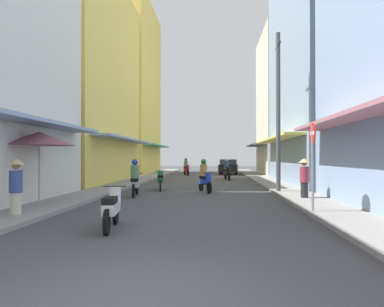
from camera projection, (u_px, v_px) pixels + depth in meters
ground_plane at (199, 185)px, 20.98m from camera, size 92.23×92.23×0.00m
sidewalk_left at (125, 184)px, 21.27m from camera, size 1.69×49.92×0.12m
sidewalk_right at (275, 185)px, 20.70m from camera, size 1.69×49.92×0.12m
building_left_mid at (75, 81)px, 23.48m from camera, size 7.05×12.30×13.36m
building_left_far at (123, 90)px, 35.74m from camera, size 7.05×10.74×16.77m
building_right_mid at (332, 50)px, 22.26m from camera, size 7.05×12.35×16.77m
building_right_far at (294, 105)px, 33.06m from camera, size 7.05×8.67×13.10m
motorbike_red at (186, 168)px, 32.68m from camera, size 0.73×1.75×1.58m
motorbike_green at (160, 180)px, 18.05m from camera, size 0.57×1.80×0.96m
motorbike_black at (227, 170)px, 26.21m from camera, size 0.59×1.80×1.58m
motorbike_white at (112, 207)px, 8.25m from camera, size 0.55×1.81×0.96m
motorbike_blue at (205, 178)px, 16.80m from camera, size 0.77×1.73×1.58m
motorbike_silver at (135, 180)px, 15.24m from camera, size 0.55×1.81×1.58m
parked_car at (229, 167)px, 35.33m from camera, size 2.14×4.25×1.45m
pedestrian_midway at (16, 185)px, 9.55m from camera, size 0.44×0.44×1.62m
pedestrian_crossing at (304, 177)px, 13.60m from camera, size 0.44×0.44×1.62m
vendor_umbrella at (39, 139)px, 11.73m from camera, size 2.27×2.27×2.50m
utility_pole at (278, 111)px, 16.33m from camera, size 0.20×1.20×7.37m
street_sign_no_entry at (313, 155)px, 10.21m from camera, size 0.07×0.60×2.65m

